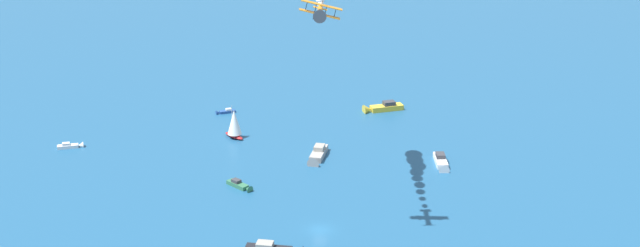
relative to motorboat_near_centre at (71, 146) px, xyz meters
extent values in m
plane|color=#1E517A|center=(-41.13, 57.99, -0.46)|extent=(2000.00, 2000.00, 0.00)
cube|color=white|center=(0.82, -0.07, -0.08)|extent=(4.89, 1.95, 0.76)
cone|color=white|center=(-2.09, 0.19, -0.08)|extent=(1.35, 1.63, 1.53)
cube|color=silver|center=(1.18, -0.11, 0.59)|extent=(1.77, 1.37, 0.57)
cube|color=gray|center=(-28.81, 63.33, 1.38)|extent=(3.61, 3.30, 1.01)
cube|color=#9E9993|center=(-52.84, 24.16, 0.22)|extent=(6.75, 8.69, 1.36)
cone|color=#9E9993|center=(-50.13, 28.61, 0.22)|extent=(3.46, 3.28, 2.72)
cube|color=gray|center=(-53.17, 23.62, 1.41)|extent=(3.41, 3.68, 1.02)
cube|color=gold|center=(-79.98, 0.90, 0.23)|extent=(8.74, 3.16, 1.38)
cone|color=gold|center=(-74.72, 0.65, 0.23)|extent=(2.33, 2.86, 2.76)
cube|color=#38383D|center=(-80.63, 0.93, 1.43)|extent=(3.12, 2.34, 1.03)
cube|color=#23478C|center=(-40.07, -11.14, -0.14)|extent=(4.10, 1.34, 0.65)
cone|color=#23478C|center=(-37.56, -11.16, -0.14)|extent=(1.06, 1.32, 1.31)
cube|color=silver|center=(-40.37, -11.13, 0.44)|extent=(1.44, 1.06, 0.49)
cube|color=white|center=(-77.17, 37.10, 0.14)|extent=(4.69, 7.87, 1.20)
cone|color=white|center=(-75.70, 41.44, 0.14)|extent=(2.89, 2.59, 2.40)
cube|color=#38383D|center=(-77.36, 36.56, 1.19)|extent=(2.66, 3.10, 0.90)
ellipsoid|color=#B21E1E|center=(-37.44, 6.44, -0.03)|extent=(4.16, 6.35, 0.87)
cylinder|color=#B2B2B7|center=(-37.24, 6.02, 3.96)|extent=(0.14, 0.14, 7.12)
cone|color=white|center=(-37.57, 6.73, 3.61)|extent=(4.52, 4.52, 6.05)
cube|color=#33704C|center=(-31.30, 33.92, -0.04)|extent=(3.94, 5.51, 0.85)
cone|color=#33704C|center=(-32.78, 36.81, -0.04)|extent=(2.14, 1.99, 1.70)
cube|color=#38383D|center=(-31.11, 33.56, 0.71)|extent=(2.06, 2.28, 0.64)
cylinder|color=orange|center=(-41.13, 57.99, 41.41)|extent=(3.24, 6.38, 1.09)
cylinder|color=black|center=(-40.12, 60.71, 41.41)|extent=(1.35, 0.99, 1.22)
cylinder|color=#4C4C51|center=(-39.97, 61.10, 41.41)|extent=(2.62, 1.01, 2.77)
cube|color=orange|center=(-40.96, 58.25, 41.15)|extent=(7.04, 3.66, 1.80)
cube|color=orange|center=(-41.32, 58.38, 42.72)|extent=(7.04, 3.66, 1.80)
cylinder|color=black|center=(-43.44, 59.17, 41.35)|extent=(0.48, 0.26, 1.60)
cylinder|color=black|center=(-41.96, 58.62, 41.73)|extent=(0.48, 0.26, 1.60)
cylinder|color=black|center=(-40.32, 58.01, 42.15)|extent=(0.48, 0.26, 1.60)
cylinder|color=black|center=(-38.84, 57.46, 42.53)|extent=(0.48, 0.26, 1.60)
cube|color=orange|center=(-42.24, 55.36, 41.95)|extent=(0.74, 1.16, 1.19)
cube|color=orange|center=(-42.12, 55.32, 41.41)|extent=(2.61, 1.70, 0.66)
cylinder|color=black|center=(-41.45, 58.97, 40.23)|extent=(0.45, 0.65, 0.61)
cylinder|color=black|center=(-39.81, 58.36, 40.65)|extent=(0.45, 0.65, 0.61)
cylinder|color=#262628|center=(-41.42, 58.42, 43.16)|extent=(0.30, 0.18, 0.89)
cylinder|color=white|center=(-41.51, 58.45, 43.14)|extent=(0.33, 0.23, 0.79)
cylinder|color=white|center=(-41.33, 58.39, 43.18)|extent=(0.33, 0.23, 0.79)
ellipsoid|color=silver|center=(-42.79, 53.42, 41.58)|extent=(1.82, 2.12, 1.16)
ellipsoid|color=silver|center=(-43.79, 50.23, 41.66)|extent=(2.18, 2.38, 1.45)
camera|label=1|loc=(6.28, 191.45, 74.47)|focal=47.36mm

